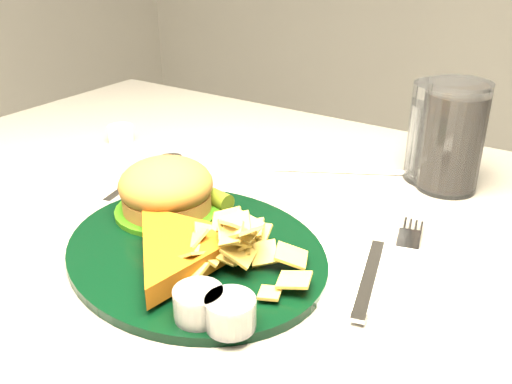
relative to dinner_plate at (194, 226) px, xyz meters
The scene contains 7 objects.
dinner_plate is the anchor object (origin of this frame).
water_glass 0.36m from the dinner_plate, 66.28° to the left, with size 0.08×0.08×0.13m, color white.
cola_glass 0.35m from the dinner_plate, 61.67° to the left, with size 0.07×0.07×0.14m, color black.
fork_napkin 0.18m from the dinner_plate, 20.11° to the left, with size 0.14×0.18×0.01m, color white, non-canonical shape.
spoon 0.20m from the dinner_plate, 152.86° to the left, with size 0.04×0.16×0.01m, color white, non-canonical shape.
ramekin 0.36m from the dinner_plate, 147.32° to the left, with size 0.04×0.04×0.03m, color silver.
wrapped_straw 0.28m from the dinner_plate, 81.87° to the left, with size 0.20×0.07×0.01m, color white, non-canonical shape.
Camera 1 is at (0.30, -0.47, 1.06)m, focal length 40.00 mm.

